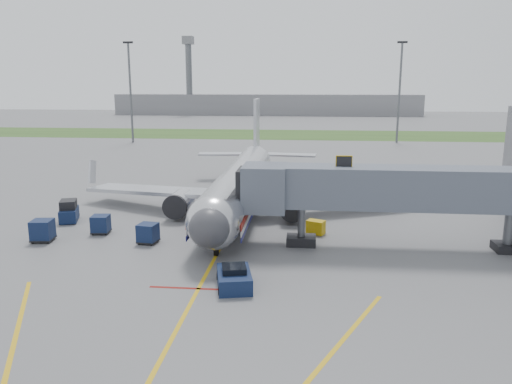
# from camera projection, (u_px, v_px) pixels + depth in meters

# --- Properties ---
(ground) EXTENTS (400.00, 400.00, 0.00)m
(ground) POSITION_uv_depth(u_px,v_px,m) (211.00, 265.00, 33.70)
(ground) COLOR #565659
(ground) RESTS_ON ground
(grass_strip) EXTENTS (300.00, 25.00, 0.01)m
(grass_strip) POSITION_uv_depth(u_px,v_px,m) (281.00, 134.00, 121.20)
(grass_strip) COLOR #2D4C1E
(grass_strip) RESTS_ON ground
(apron_markings) EXTENTS (21.52, 50.00, 0.01)m
(apron_markings) POSITION_uv_depth(u_px,v_px,m) (185.00, 314.00, 26.50)
(apron_markings) COLOR gold
(apron_markings) RESTS_ON ground
(airliner) EXTENTS (32.10, 35.67, 10.25)m
(airliner) POSITION_uv_depth(u_px,v_px,m) (240.00, 183.00, 47.96)
(airliner) COLOR silver
(airliner) RESTS_ON ground
(jet_bridge) EXTENTS (25.30, 4.00, 6.90)m
(jet_bridge) POSITION_uv_depth(u_px,v_px,m) (396.00, 189.00, 36.35)
(jet_bridge) COLOR slate
(jet_bridge) RESTS_ON ground
(light_mast_left) EXTENTS (2.00, 0.44, 20.40)m
(light_mast_left) POSITION_uv_depth(u_px,v_px,m) (130.00, 90.00, 102.43)
(light_mast_left) COLOR #595B60
(light_mast_left) RESTS_ON ground
(light_mast_right) EXTENTS (2.00, 0.44, 20.40)m
(light_mast_right) POSITION_uv_depth(u_px,v_px,m) (400.00, 90.00, 101.88)
(light_mast_right) COLOR #595B60
(light_mast_right) RESTS_ON ground
(distant_terminal) EXTENTS (120.00, 14.00, 8.00)m
(distant_terminal) POSITION_uv_depth(u_px,v_px,m) (266.00, 104.00, 199.13)
(distant_terminal) COLOR slate
(distant_terminal) RESTS_ON ground
(control_tower) EXTENTS (4.00, 4.00, 30.00)m
(control_tower) POSITION_uv_depth(u_px,v_px,m) (189.00, 70.00, 194.39)
(control_tower) COLOR #595B60
(control_tower) RESTS_ON ground
(pushback_tug) EXTENTS (2.60, 3.56, 1.34)m
(pushback_tug) POSITION_uv_depth(u_px,v_px,m) (234.00, 278.00, 29.97)
(pushback_tug) COLOR #0C1C36
(pushback_tug) RESTS_ON ground
(baggage_tug) EXTENTS (2.24, 3.07, 1.93)m
(baggage_tug) POSITION_uv_depth(u_px,v_px,m) (69.00, 212.00, 44.36)
(baggage_tug) COLOR #0C1C36
(baggage_tug) RESTS_ON ground
(baggage_cart_a) EXTENTS (1.52, 1.52, 1.50)m
(baggage_cart_a) POSITION_uv_depth(u_px,v_px,m) (101.00, 224.00, 40.72)
(baggage_cart_a) COLOR #0C1C36
(baggage_cart_a) RESTS_ON ground
(baggage_cart_b) EXTENTS (1.75, 1.75, 1.69)m
(baggage_cart_b) POSITION_uv_depth(u_px,v_px,m) (42.00, 230.00, 38.67)
(baggage_cart_b) COLOR #0C1C36
(baggage_cart_b) RESTS_ON ground
(baggage_cart_c) EXTENTS (1.61, 1.61, 1.52)m
(baggage_cart_c) POSITION_uv_depth(u_px,v_px,m) (148.00, 233.00, 38.24)
(baggage_cart_c) COLOR #0C1C36
(baggage_cart_c) RESTS_ON ground
(belt_loader) EXTENTS (2.34, 5.03, 2.38)m
(belt_loader) POSITION_uv_depth(u_px,v_px,m) (216.00, 202.00, 48.97)
(belt_loader) COLOR #0C1C36
(belt_loader) RESTS_ON ground
(ground_power_cart) EXTENTS (1.65, 1.40, 1.12)m
(ground_power_cart) POSITION_uv_depth(u_px,v_px,m) (316.00, 227.00, 40.65)
(ground_power_cart) COLOR gold
(ground_power_cart) RESTS_ON ground
(ramp_worker) EXTENTS (0.59, 0.68, 1.56)m
(ramp_worker) POSITION_uv_depth(u_px,v_px,m) (177.00, 207.00, 46.25)
(ramp_worker) COLOR #9DEA1B
(ramp_worker) RESTS_ON ground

